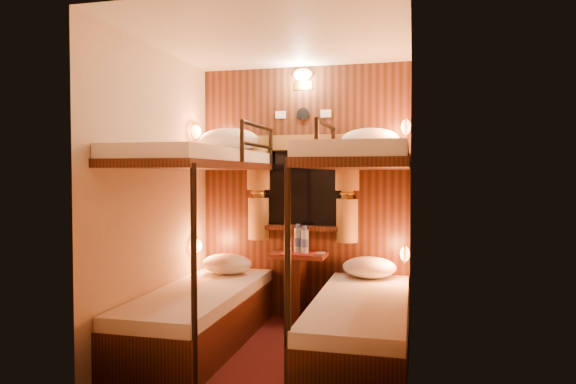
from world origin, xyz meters
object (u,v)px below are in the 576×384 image
(bunk_right, at_px, (361,284))
(bunk_left, at_px, (200,276))
(bottle_left, at_px, (298,240))
(bottle_right, at_px, (305,242))
(table, at_px, (299,278))

(bunk_right, bearing_deg, bunk_left, 180.00)
(bottle_left, bearing_deg, bunk_right, -49.82)
(bunk_right, bearing_deg, bottle_right, 127.89)
(table, xyz_separation_m, bottle_left, (-0.01, -0.00, 0.35))
(bunk_left, distance_m, bottle_right, 1.05)
(bunk_left, distance_m, table, 1.02)
(bottle_left, height_order, bottle_right, bottle_left)
(bunk_right, xyz_separation_m, bottle_left, (-0.66, 0.78, 0.21))
(bunk_right, xyz_separation_m, table, (-0.65, 0.78, -0.14))
(bunk_right, height_order, table, bunk_right)
(bunk_left, bearing_deg, bottle_right, 47.03)
(bunk_right, bearing_deg, table, 129.67)
(table, bearing_deg, bunk_right, -50.33)
(table, bearing_deg, bunk_left, -129.67)
(bunk_left, bearing_deg, bunk_right, 0.00)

